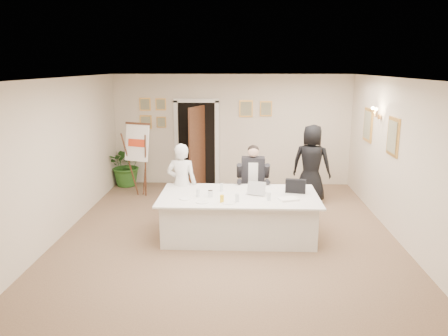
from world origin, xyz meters
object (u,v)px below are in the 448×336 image
(paper_stack, at_px, (288,199))
(laptop_bag, at_px, (296,186))
(conference_table, at_px, (239,215))
(laptop, at_px, (256,186))
(flip_chart, at_px, (140,163))
(standing_woman, at_px, (311,164))
(potted_palm, at_px, (127,164))
(oj_glass, at_px, (222,199))
(steel_jug, at_px, (210,193))
(standing_man, at_px, (182,184))
(seated_man, at_px, (253,181))

(paper_stack, bearing_deg, laptop_bag, 68.42)
(conference_table, distance_m, laptop_bag, 1.15)
(conference_table, relative_size, laptop, 8.04)
(laptop_bag, bearing_deg, laptop, -162.14)
(flip_chart, distance_m, laptop_bag, 4.00)
(flip_chart, distance_m, laptop, 3.49)
(conference_table, height_order, laptop, laptop)
(flip_chart, height_order, standing_woman, standing_woman)
(standing_woman, bearing_deg, laptop, 77.30)
(potted_palm, bearing_deg, laptop, -45.54)
(conference_table, relative_size, flip_chart, 1.64)
(standing_woman, bearing_deg, oj_glass, 73.62)
(steel_jug, bearing_deg, standing_woman, 46.76)
(standing_man, relative_size, steel_jug, 14.39)
(laptop_bag, xyz_separation_m, paper_stack, (-0.17, -0.43, -0.11))
(potted_palm, bearing_deg, flip_chart, -58.84)
(laptop_bag, bearing_deg, paper_stack, -100.25)
(standing_woman, distance_m, steel_jug, 3.07)
(seated_man, bearing_deg, potted_palm, 159.25)
(laptop, relative_size, steel_jug, 3.16)
(laptop, bearing_deg, flip_chart, 156.97)
(potted_palm, xyz_separation_m, laptop_bag, (3.88, -3.15, 0.34))
(seated_man, relative_size, laptop, 4.27)
(standing_man, bearing_deg, oj_glass, 130.45)
(steel_jug, bearing_deg, flip_chart, 125.76)
(standing_woman, relative_size, steel_jug, 15.94)
(flip_chart, relative_size, oj_glass, 13.14)
(standing_man, bearing_deg, potted_palm, -53.61)
(standing_man, relative_size, oj_glass, 12.18)
(seated_man, distance_m, laptop_bag, 1.20)
(conference_table, relative_size, steel_jug, 25.40)
(standing_woman, bearing_deg, laptop_bag, 93.03)
(conference_table, xyz_separation_m, steel_jug, (-0.50, -0.11, 0.44))
(standing_man, distance_m, potted_palm, 3.24)
(laptop, relative_size, oj_glass, 2.67)
(seated_man, distance_m, potted_palm, 3.85)
(laptop_bag, distance_m, oj_glass, 1.44)
(laptop, bearing_deg, laptop_bag, 24.93)
(laptop, height_order, steel_jug, laptop)
(laptop_bag, height_order, paper_stack, laptop_bag)
(potted_palm, height_order, laptop_bag, potted_palm)
(paper_stack, xyz_separation_m, oj_glass, (-1.13, -0.19, 0.05))
(standing_woman, xyz_separation_m, laptop, (-1.30, -2.03, 0.04))
(conference_table, bearing_deg, oj_glass, -121.79)
(standing_woman, xyz_separation_m, laptop_bag, (-0.59, -1.95, 0.02))
(oj_glass, bearing_deg, flip_chart, 125.40)
(flip_chart, xyz_separation_m, potted_palm, (-0.56, 0.93, -0.24))
(laptop, distance_m, oj_glass, 0.80)
(conference_table, relative_size, standing_man, 1.76)
(standing_man, xyz_separation_m, steel_jug, (0.60, -0.73, 0.04))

